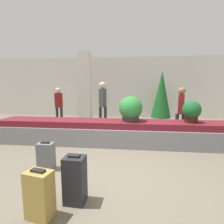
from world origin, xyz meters
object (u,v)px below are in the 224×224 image
at_px(potted_plant_0, 131,109).
at_px(traveler_0, 103,101).
at_px(traveler_1, 181,108).
at_px(traveler_2, 59,103).
at_px(suitcase_0, 75,180).
at_px(suitcase_1, 46,156).
at_px(decorated_tree, 161,95).
at_px(pillar, 85,88).
at_px(potted_plant_1, 191,111).
at_px(suitcase_3, 40,195).

relative_size(potted_plant_0, traveler_0, 0.39).
distance_m(traveler_1, traveler_2, 4.86).
relative_size(suitcase_0, suitcase_1, 1.26).
bearing_deg(suitcase_1, traveler_2, 110.36).
distance_m(potted_plant_0, decorated_tree, 3.89).
height_order(suitcase_0, suitcase_1, suitcase_0).
relative_size(pillar, decorated_tree, 1.35).
distance_m(suitcase_1, traveler_1, 4.23).
xyz_separation_m(suitcase_1, traveler_1, (3.26, 2.60, 0.70)).
bearing_deg(traveler_1, traveler_0, -92.96).
bearing_deg(potted_plant_1, suitcase_3, -132.28).
xyz_separation_m(suitcase_1, traveler_0, (0.59, 3.39, 0.84)).
bearing_deg(traveler_2, traveler_0, 146.14).
bearing_deg(suitcase_3, decorated_tree, 80.55).
bearing_deg(suitcase_1, traveler_0, 80.84).
bearing_deg(potted_plant_0, traveler_0, 123.03).
height_order(traveler_0, traveler_1, traveler_0).
bearing_deg(potted_plant_0, suitcase_1, -133.85).
bearing_deg(traveler_2, pillar, -153.45).
bearing_deg(pillar, suitcase_0, -76.36).
relative_size(traveler_0, decorated_tree, 0.77).
bearing_deg(traveler_2, decorated_tree, 179.01).
height_order(pillar, suitcase_1, pillar).
bearing_deg(potted_plant_0, suitcase_3, -110.01).
height_order(potted_plant_1, decorated_tree, decorated_tree).
distance_m(suitcase_3, potted_plant_0, 3.29).
bearing_deg(traveler_0, pillar, -129.15).
xyz_separation_m(pillar, suitcase_1, (0.49, -4.86, -1.33)).
bearing_deg(suitcase_1, potted_plant_0, 46.89).
distance_m(suitcase_0, traveler_2, 5.45).
distance_m(traveler_0, traveler_1, 2.79).
relative_size(suitcase_0, potted_plant_1, 1.20).
relative_size(potted_plant_1, traveler_2, 0.37).
xyz_separation_m(suitcase_1, potted_plant_1, (3.32, 1.74, 0.72)).
bearing_deg(potted_plant_0, traveler_1, 28.31).
bearing_deg(traveler_0, suitcase_1, 4.51).
relative_size(suitcase_0, suitcase_3, 1.10).
bearing_deg(decorated_tree, potted_plant_0, -111.44).
bearing_deg(traveler_0, potted_plant_0, 47.45).
distance_m(potted_plant_1, traveler_0, 3.19).
bearing_deg(pillar, suitcase_3, -80.19).
distance_m(pillar, suitcase_0, 6.10).
bearing_deg(suitcase_3, suitcase_1, 125.36).
height_order(traveler_1, traveler_2, traveler_1).
bearing_deg(suitcase_3, potted_plant_0, 81.33).
bearing_deg(potted_plant_1, traveler_0, 148.78).
distance_m(potted_plant_1, traveler_2, 5.21).
height_order(pillar, traveler_2, pillar).
bearing_deg(pillar, suitcase_1, -84.23).
height_order(suitcase_3, traveler_0, traveler_0).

